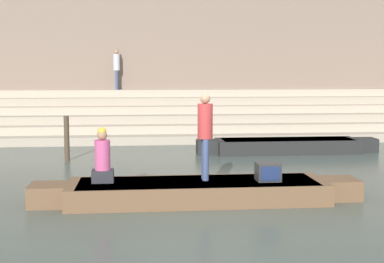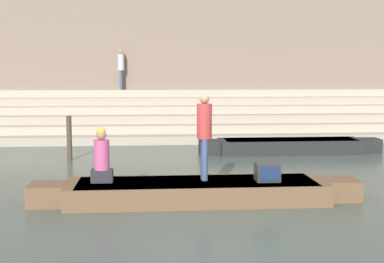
% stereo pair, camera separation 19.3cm
% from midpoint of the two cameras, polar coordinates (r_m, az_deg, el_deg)
% --- Properties ---
extents(ground_plane, '(120.00, 120.00, 0.00)m').
position_cam_midpoint_polar(ground_plane, '(11.45, -0.04, -7.13)').
color(ground_plane, '#47544C').
extents(ghat_steps, '(36.00, 4.70, 1.88)m').
position_cam_midpoint_polar(ghat_steps, '(22.45, -2.83, 1.31)').
color(ghat_steps, tan).
rests_on(ghat_steps, ground).
extents(back_wall, '(34.20, 1.28, 7.00)m').
position_cam_midpoint_polar(back_wall, '(24.66, -3.13, 8.27)').
color(back_wall, '#7F6B5B').
rests_on(back_wall, ground).
extents(rowboat_main, '(6.80, 1.56, 0.43)m').
position_cam_midpoint_polar(rowboat_main, '(11.11, 0.10, -6.34)').
color(rowboat_main, brown).
rests_on(rowboat_main, ground).
extents(person_standing, '(0.31, 0.31, 1.80)m').
position_cam_midpoint_polar(person_standing, '(11.07, 0.91, 0.17)').
color(person_standing, '#3D4C75').
rests_on(person_standing, rowboat_main).
extents(person_rowing, '(0.44, 0.35, 1.13)m').
position_cam_midpoint_polar(person_rowing, '(11.07, -10.01, -2.96)').
color(person_rowing, '#28282D').
rests_on(person_rowing, rowboat_main).
extents(tv_set, '(0.48, 0.45, 0.37)m').
position_cam_midpoint_polar(tv_set, '(11.19, 7.62, -4.28)').
color(tv_set, '#2D2D2D').
rests_on(tv_set, rowboat_main).
extents(moored_boat_shore, '(6.03, 1.22, 0.46)m').
position_cam_midpoint_polar(moored_boat_shore, '(17.96, 9.83, -1.47)').
color(moored_boat_shore, black).
rests_on(moored_boat_shore, ground).
extents(mooring_post, '(0.15, 0.15, 1.36)m').
position_cam_midpoint_polar(mooring_post, '(16.49, -13.54, -0.73)').
color(mooring_post, '#473828').
rests_on(mooring_post, ground).
extents(person_on_steps, '(0.29, 0.29, 1.75)m').
position_cam_midpoint_polar(person_on_steps, '(23.67, -8.28, 6.92)').
color(person_on_steps, '#3D4C75').
rests_on(person_on_steps, ghat_steps).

